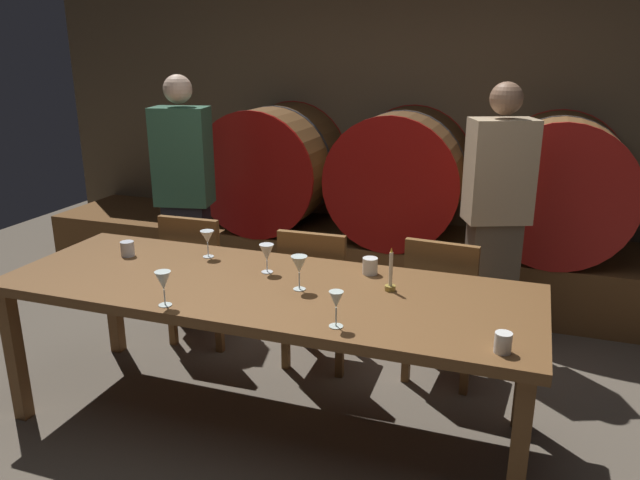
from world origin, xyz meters
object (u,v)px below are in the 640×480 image
object	(u,v)px
wine_glass_left	(163,282)
chair_left	(200,272)
wine_glass_far_left	(207,238)
wine_barrel_right	(558,185)
candle_center	(391,279)
wine_glass_far_right	(336,301)
cup_center	(370,266)
wine_glass_center	(267,253)
chair_right	(442,303)
wine_barrel_center	(402,175)
guest_left	(185,195)
wine_glass_right	(299,265)
dining_table	(265,297)
cup_right	(503,343)
guest_right	(496,219)
wine_barrel_left	(275,166)
chair_center	(317,291)
cup_left	(127,249)

from	to	relation	value
wine_glass_left	chair_left	bearing A→B (deg)	113.18
wine_glass_far_left	chair_left	bearing A→B (deg)	126.75
wine_barrel_right	candle_center	world-z (taller)	wine_barrel_right
wine_glass_far_right	cup_center	xyz separation A→B (m)	(-0.03, 0.65, -0.07)
chair_left	wine_glass_center	distance (m)	0.98
chair_right	wine_glass_far_left	world-z (taller)	wine_glass_far_left
chair_right	wine_glass_left	size ratio (longest dim) A/B	5.43
wine_barrel_center	chair_left	size ratio (longest dim) A/B	1.13
guest_left	cup_center	distance (m)	1.78
wine_glass_right	dining_table	bearing A→B (deg)	178.73
wine_glass_left	chair_right	bearing A→B (deg)	45.14
wine_glass_far_right	cup_right	distance (m)	0.67
guest_right	wine_glass_center	bearing A→B (deg)	24.06
chair_right	candle_center	bearing A→B (deg)	77.61
guest_left	cup_center	bearing A→B (deg)	140.15
cup_center	guest_right	bearing A→B (deg)	59.93
chair_right	wine_glass_far_right	bearing A→B (deg)	78.48
cup_center	dining_table	bearing A→B (deg)	-144.89
wine_barrel_center	wine_barrel_right	bearing A→B (deg)	0.00
wine_barrel_left	wine_glass_center	distance (m)	2.03
chair_left	candle_center	bearing A→B (deg)	156.24
dining_table	guest_right	world-z (taller)	guest_right
candle_center	wine_glass_far_left	xyz separation A→B (m)	(-1.06, 0.14, 0.05)
guest_left	wine_glass_far_right	bearing A→B (deg)	125.17
wine_glass_far_left	wine_barrel_center	bearing A→B (deg)	68.39
chair_center	wine_glass_right	world-z (taller)	wine_glass_right
candle_center	cup_left	bearing A→B (deg)	179.45
wine_barrel_left	dining_table	xyz separation A→B (m)	(0.82, -2.04, -0.23)
wine_barrel_left	wine_glass_right	xyz separation A→B (m)	(1.00, -2.05, -0.04)
chair_center	cup_left	bearing A→B (deg)	26.90
chair_left	cup_right	size ratio (longest dim) A/B	10.88
dining_table	guest_left	world-z (taller)	guest_left
guest_left	wine_glass_right	bearing A→B (deg)	126.71
guest_right	wine_glass_far_left	distance (m)	1.76
wine_barrel_center	wine_glass_right	xyz separation A→B (m)	(-0.06, -2.05, -0.04)
wine_glass_far_left	cup_right	xyz separation A→B (m)	(1.60, -0.61, -0.07)
wine_glass_far_right	chair_right	bearing A→B (deg)	74.09
chair_right	cup_right	distance (m)	1.16
chair_left	cup_left	bearing A→B (deg)	76.72
cup_right	wine_barrel_right	bearing A→B (deg)	84.53
chair_center	wine_glass_far_left	bearing A→B (deg)	35.15
guest_left	chair_center	bearing A→B (deg)	145.02
candle_center	cup_left	size ratio (longest dim) A/B	2.60
dining_table	cup_left	distance (m)	0.91
wine_glass_center	wine_glass_far_right	bearing A→B (deg)	-42.89
guest_right	cup_right	xyz separation A→B (m)	(0.14, -1.60, -0.05)
dining_table	candle_center	xyz separation A→B (m)	(0.59, 0.13, 0.13)
candle_center	wine_glass_left	distance (m)	1.05
wine_glass_center	cup_right	distance (m)	1.30
wine_barrel_left	chair_left	distance (m)	1.42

